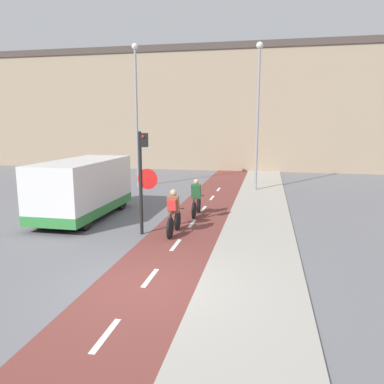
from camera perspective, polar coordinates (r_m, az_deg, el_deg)
name	(u,v)px	position (r m, az deg, el deg)	size (l,w,h in m)	color
ground_plane	(143,287)	(8.69, -7.41, -14.23)	(120.00, 120.00, 0.00)	slate
bike_lane	(144,287)	(8.69, -7.39, -14.15)	(2.36, 60.00, 0.02)	brown
sidewalk_strip	(251,296)	(8.28, 8.98, -15.37)	(2.40, 60.00, 0.05)	#A8A399
building_row_background	(237,109)	(31.83, 6.85, 12.40)	(60.00, 5.20, 9.65)	gray
traffic_light_pole	(143,172)	(12.17, -7.51, 3.04)	(0.67, 0.25, 3.37)	black
street_lamp_far	(136,103)	(21.98, -8.49, 13.29)	(0.36, 0.36, 8.02)	gray
street_lamp_sidewalk	(258,103)	(20.69, 10.02, 13.14)	(0.36, 0.36, 7.81)	gray
cyclist_near	(173,213)	(12.27, -2.84, -3.28)	(0.46, 1.70, 1.52)	black
cyclist_far	(196,199)	(14.82, 0.65, -1.13)	(0.46, 1.65, 1.49)	black
van	(83,190)	(15.06, -16.26, 0.36)	(2.02, 5.01, 2.25)	silver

